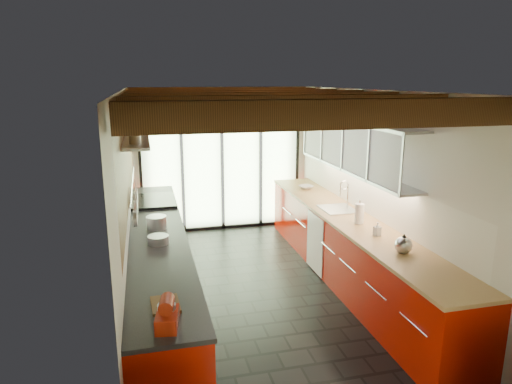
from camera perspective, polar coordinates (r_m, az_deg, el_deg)
ground at (r=6.20m, az=0.28°, el=-12.19°), size 5.50×5.50×0.00m
room_shell at (r=5.68m, az=0.29°, el=2.97°), size 5.50×5.50×5.50m
ceiling_beams at (r=5.95m, az=-0.60°, el=11.32°), size 3.14×5.06×4.90m
glass_door at (r=8.28m, az=-4.30°, el=6.44°), size 2.95×0.10×2.90m
left_counter at (r=5.86m, az=-12.06°, el=-9.20°), size 0.68×5.00×0.92m
range_stove at (r=7.22m, az=-12.50°, el=-4.68°), size 0.66×0.90×0.97m
right_counter at (r=6.43m, az=11.44°, el=-7.06°), size 0.68×5.00×0.92m
sink_assembly at (r=6.62m, az=10.30°, el=-1.83°), size 0.45×0.52×0.43m
upper_cabinets_right at (r=6.41m, az=12.18°, el=5.71°), size 0.34×3.00×3.00m
left_wall_fixtures at (r=5.61m, az=-14.80°, el=4.74°), size 0.28×2.60×0.96m
stand_mixer at (r=3.59m, az=-11.05°, el=-14.78°), size 0.20×0.30×0.25m
pot_large at (r=5.81m, az=-12.33°, el=-3.73°), size 0.28×0.28×0.16m
pot_small at (r=5.30m, az=-12.12°, el=-5.84°), size 0.30×0.30×0.09m
cutting_board at (r=3.92m, az=-11.26°, el=-13.64°), size 0.24×0.33×0.03m
kettle at (r=5.15m, az=17.96°, el=-6.22°), size 0.24×0.26×0.22m
paper_towel at (r=6.00m, az=12.80°, el=-2.68°), size 0.14×0.14×0.31m
soap_bottle at (r=5.62m, az=14.92°, el=-4.50°), size 0.09×0.09×0.16m
bowl at (r=7.79m, az=6.27°, el=0.61°), size 0.29×0.29×0.06m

